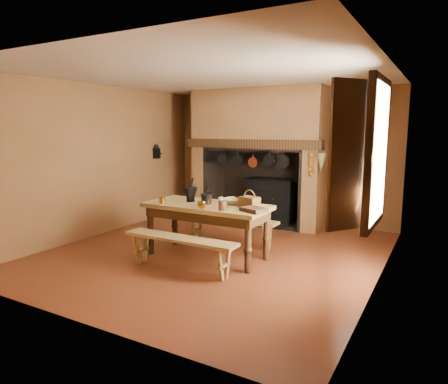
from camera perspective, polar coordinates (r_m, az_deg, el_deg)
name	(u,v)px	position (r m, az deg, el deg)	size (l,w,h in m)	color
floor	(216,252)	(6.58, -1.20, -8.57)	(5.50, 5.50, 0.00)	#612D17
ceiling	(215,75)	(6.32, -1.28, 16.40)	(5.50, 5.50, 0.00)	silver
back_wall	(280,156)	(8.77, 7.97, 5.09)	(5.00, 0.02, 2.80)	brown
wall_left	(101,160)	(7.86, -17.17, 4.33)	(0.02, 5.50, 2.80)	brown
wall_right	(384,175)	(5.47, 21.94, 2.21)	(0.02, 5.50, 2.80)	brown
wall_front	(73,189)	(4.19, -20.75, 0.37)	(5.00, 0.02, 2.80)	brown
chimney_breast	(259,137)	(8.46, 5.02, 7.79)	(2.95, 0.96, 2.80)	brown
iron_range	(272,200)	(8.62, 6.84, -1.10)	(1.12, 0.55, 1.60)	black
hearth_pans	(226,215)	(8.92, 0.23, -3.24)	(0.51, 0.62, 0.20)	#BA862A
hanging_pans	(247,160)	(8.05, 3.25, 4.53)	(1.92, 0.29, 0.27)	black
onion_string	(311,165)	(7.54, 12.37, 3.81)	(0.12, 0.10, 0.46)	#955B1B
herb_bunch	(321,163)	(7.49, 13.71, 4.11)	(0.20, 0.20, 0.35)	brown
window	(368,153)	(5.08, 19.84, 5.24)	(0.39, 1.75, 1.76)	white
wall_coffee_mill	(157,150)	(8.94, -9.61, 5.87)	(0.23, 0.16, 0.31)	black
work_table	(207,212)	(6.18, -2.43, -2.94)	(1.94, 0.86, 0.84)	#A5894B
bench_front	(180,246)	(5.68, -6.29, -7.63)	(1.74, 0.30, 0.49)	#A5894B
bench_back	(230,224)	(6.89, 0.91, -4.65)	(1.70, 0.30, 0.48)	#A5894B
mortar_large	(191,194)	(6.36, -4.80, -0.22)	(0.23, 0.23, 0.39)	black
mortar_small	(206,198)	(6.11, -2.63, -0.92)	(0.17, 0.17, 0.28)	black
coffee_grinder	(206,199)	(6.15, -2.53, -1.04)	(0.18, 0.14, 0.19)	#31210F
brass_mug_a	(162,201)	(6.22, -8.83, -1.24)	(0.09, 0.09, 0.10)	#BA862A
brass_mug_b	(237,200)	(6.25, 1.87, -1.14)	(0.08, 0.08, 0.09)	#BA862A
mixing_bowl	(234,201)	(6.16, 1.38, -1.31)	(0.34, 0.34, 0.08)	tan
stoneware_crock	(222,206)	(5.64, -0.22, -1.96)	(0.12, 0.12, 0.14)	#532E1E
glass_jar	(221,201)	(6.02, -0.47, -1.33)	(0.07, 0.07, 0.13)	beige
wicker_basket	(249,201)	(5.90, 3.66, -1.36)	(0.32, 0.26, 0.26)	#492E16
wooden_tray	(254,210)	(5.60, 4.28, -2.52)	(0.34, 0.24, 0.06)	#31210F
brass_cup	(202,205)	(5.83, -3.20, -1.83)	(0.13, 0.13, 0.10)	#BA862A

